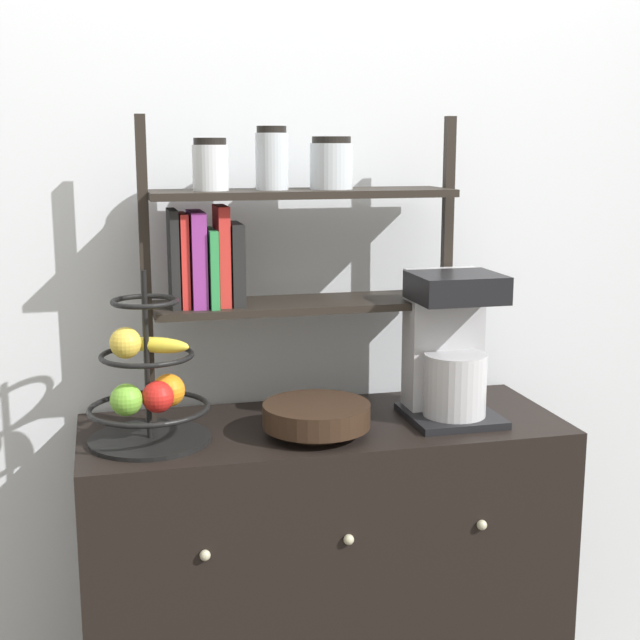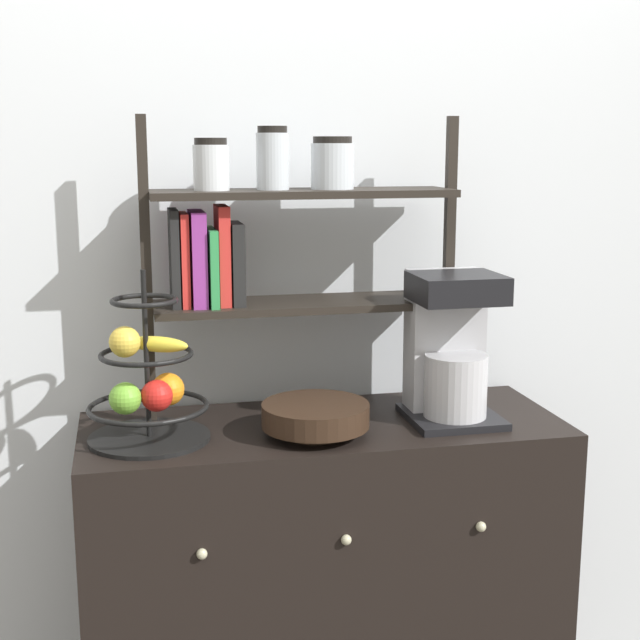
{
  "view_description": "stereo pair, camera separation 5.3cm",
  "coord_description": "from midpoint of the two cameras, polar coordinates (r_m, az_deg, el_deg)",
  "views": [
    {
      "loc": [
        -0.51,
        -1.79,
        1.58
      ],
      "look_at": [
        -0.01,
        0.22,
        1.16
      ],
      "focal_mm": 50.0,
      "sensor_mm": 36.0,
      "label": 1
    },
    {
      "loc": [
        -0.46,
        -1.8,
        1.58
      ],
      "look_at": [
        -0.01,
        0.22,
        1.16
      ],
      "focal_mm": 50.0,
      "sensor_mm": 36.0,
      "label": 2
    }
  ],
  "objects": [
    {
      "name": "wall_back",
      "position": [
        2.35,
        -0.55,
        4.52
      ],
      "size": [
        7.0,
        0.05,
        2.6
      ],
      "primitive_type": "cube",
      "color": "silver",
      "rests_on": "ground_plane"
    },
    {
      "name": "fruit_stand",
      "position": [
        2.05,
        -10.27,
        -4.25
      ],
      "size": [
        0.28,
        0.28,
        0.4
      ],
      "color": "black",
      "rests_on": "sideboard"
    },
    {
      "name": "sideboard",
      "position": [
        2.36,
        0.9,
        -17.16
      ],
      "size": [
        1.17,
        0.47,
        0.91
      ],
      "color": "black",
      "rests_on": "ground_plane"
    },
    {
      "name": "shelf_hutch",
      "position": [
        2.16,
        -2.67,
        5.49
      ],
      "size": [
        0.78,
        0.2,
        0.74
      ],
      "color": "black",
      "rests_on": "sideboard"
    },
    {
      "name": "coffee_maker",
      "position": [
        2.21,
        9.03,
        -1.76
      ],
      "size": [
        0.22,
        0.23,
        0.36
      ],
      "color": "black",
      "rests_on": "sideboard"
    },
    {
      "name": "wooden_bowl",
      "position": [
        2.08,
        0.44,
        -6.21
      ],
      "size": [
        0.25,
        0.25,
        0.08
      ],
      "color": "black",
      "rests_on": "sideboard"
    }
  ]
}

